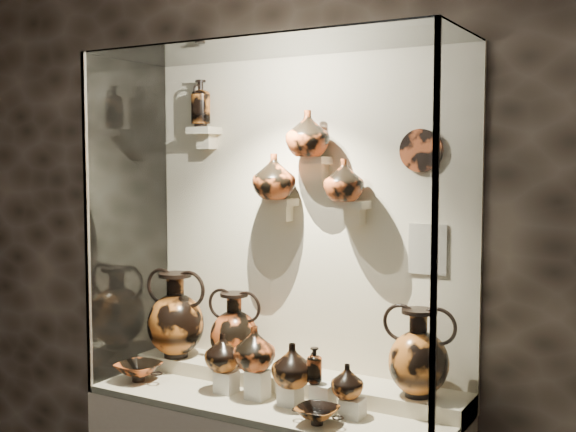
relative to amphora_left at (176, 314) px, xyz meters
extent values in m
cube|color=#2C231B|center=(0.65, 0.20, 0.48)|extent=(5.00, 0.02, 3.20)
cube|color=#C4B697|center=(0.65, -0.12, -0.30)|extent=(1.68, 0.58, 0.03)
cube|color=#C4B697|center=(0.65, 0.06, -0.27)|extent=(1.70, 0.25, 0.10)
cube|color=beige|center=(0.65, 0.20, 0.48)|extent=(1.70, 0.03, 1.60)
cube|color=white|center=(0.65, -0.41, 0.48)|extent=(1.70, 0.01, 1.60)
cube|color=white|center=(-0.20, -0.12, 0.48)|extent=(0.01, 0.60, 1.60)
cube|color=white|center=(1.49, -0.12, 0.48)|extent=(0.01, 0.60, 1.60)
cube|color=white|center=(0.65, -0.12, 1.28)|extent=(1.70, 0.60, 0.01)
cube|color=gray|center=(-0.19, -0.41, 0.48)|extent=(0.02, 0.02, 1.60)
cube|color=gray|center=(1.49, -0.41, 0.48)|extent=(0.02, 0.02, 1.60)
cube|color=beige|center=(0.43, -0.17, -0.24)|extent=(0.09, 0.09, 0.10)
cube|color=beige|center=(0.60, -0.17, -0.22)|extent=(0.09, 0.09, 0.13)
cube|color=beige|center=(0.77, -0.17, -0.24)|extent=(0.09, 0.09, 0.09)
cube|color=beige|center=(0.93, -0.17, -0.23)|extent=(0.09, 0.09, 0.12)
cube|color=beige|center=(1.07, -0.17, -0.25)|extent=(0.09, 0.09, 0.08)
cube|color=beige|center=(0.10, 0.12, 0.93)|extent=(0.14, 0.12, 0.04)
cube|color=beige|center=(0.55, 0.12, 0.58)|extent=(0.14, 0.12, 0.04)
cube|color=beige|center=(0.75, 0.12, 0.78)|extent=(0.10, 0.12, 0.04)
cube|color=beige|center=(0.93, 0.12, 0.58)|extent=(0.14, 0.12, 0.04)
imported|color=#9F551E|center=(0.41, -0.17, -0.10)|extent=(0.18, 0.18, 0.18)
imported|color=#AC481E|center=(0.58, -0.17, -0.06)|extent=(0.25, 0.25, 0.20)
imported|color=#9F551E|center=(0.78, -0.18, -0.10)|extent=(0.19, 0.19, 0.19)
imported|color=#9F551E|center=(1.04, -0.17, -0.14)|extent=(0.15, 0.15, 0.14)
imported|color=#AC481E|center=(0.54, 0.07, 0.71)|extent=(0.26, 0.26, 0.22)
imported|color=#AC481E|center=(0.72, 0.07, 0.91)|extent=(0.24, 0.24, 0.21)
imported|color=#AC481E|center=(0.90, 0.08, 0.69)|extent=(0.22, 0.22, 0.19)
cylinder|color=#963E1D|center=(1.23, 0.17, 0.83)|extent=(0.19, 0.02, 0.19)
cube|color=beige|center=(1.26, 0.18, 0.39)|extent=(0.17, 0.01, 0.22)
camera|label=1|loc=(2.29, -2.85, 0.79)|focal=45.00mm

